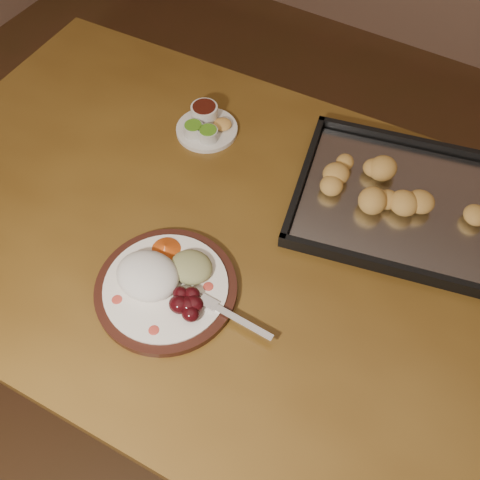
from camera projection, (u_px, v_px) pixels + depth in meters
The scene contains 5 objects.
ground at pixel (222, 409), 1.62m from camera, with size 4.00×4.00×0.00m, color #56311D.
dining_table at pixel (238, 261), 1.15m from camera, with size 1.54×0.98×0.75m.
dinner_plate at pixel (165, 283), 0.99m from camera, with size 0.35×0.26×0.06m.
condiment_saucer at pixel (206, 125), 1.23m from camera, with size 0.14×0.14×0.05m.
baking_tray at pixel (414, 203), 1.10m from camera, with size 0.55×0.46×0.05m.
Camera 1 is at (0.30, -0.40, 1.63)m, focal length 40.00 mm.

